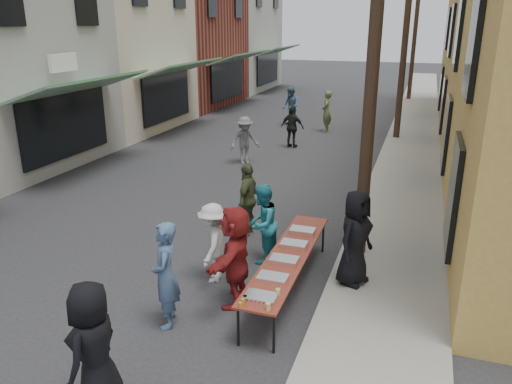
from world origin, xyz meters
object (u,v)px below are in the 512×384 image
Objects in this scene: guest_front_c at (262,224)px; server at (355,238)px; utility_pole_near at (375,40)px; guest_front_a at (94,350)px; serving_table at (288,257)px; utility_pole_mid at (406,30)px; utility_pole_far at (416,27)px; catering_tray_sausage at (261,297)px.

server reaches higher than guest_front_c.
utility_pole_near reaches higher than guest_front_a.
guest_front_c is (-0.85, 1.07, 0.13)m from serving_table.
utility_pole_near is at bearing 153.06° from guest_front_a.
utility_pole_mid reaches higher than guest_front_c.
utility_pole_far reaches higher than guest_front_a.
utility_pole_mid is 18.25m from guest_front_a.
server is (1.13, 2.21, 0.23)m from catering_tray_sausage.
guest_front_a is (-2.60, -5.71, -3.57)m from utility_pole_near.
guest_front_a is at bearing -112.04° from serving_table.
utility_pole_mid is 1.00× the size of utility_pole_far.
server is at bearing 81.96° from guest_front_c.
guest_front_c is (-1.93, -24.89, -3.65)m from utility_pole_far.
serving_table is at bearing -92.38° from utility_pole_far.
utility_pole_near reaches higher than guest_front_c.
guest_front_c is (0.66, 4.81, -0.08)m from guest_front_a.
serving_table is (-1.08, -1.96, -3.79)m from utility_pole_near.
guest_front_a is 1.01× the size of server.
server is (0.05, -13.40, -3.48)m from utility_pole_mid.
utility_pole_mid is 4.84× the size of guest_front_a.
utility_pole_far is at bearing 90.00° from utility_pole_mid.
utility_pole_near is at bearing 73.37° from catering_tray_sausage.
utility_pole_near is 4.89× the size of server.
server is (2.65, 4.31, 0.09)m from guest_front_a.
catering_tray_sausage is at bearing -92.24° from utility_pole_far.
guest_front_a is (-1.52, -3.75, 0.22)m from serving_table.
utility_pole_far reaches higher than serving_table.
serving_table is at bearing 90.00° from catering_tray_sausage.
guest_front_a is at bearing -114.46° from utility_pole_near.
utility_pole_mid is 13.84m from server.
utility_pole_mid reaches higher than catering_tray_sausage.
utility_pole_near reaches higher than server.
utility_pole_near is at bearing 24.22° from server.
catering_tray_sausage is 0.27× the size of server.
utility_pole_mid is at bearing -90.00° from utility_pole_far.
utility_pole_far is 30.03m from guest_front_a.
server reaches higher than catering_tray_sausage.
utility_pole_mid is at bearing 22.38° from server.
server is at bearing 26.52° from serving_table.
guest_front_a is at bearing -94.99° from utility_pole_far.
guest_front_c reaches higher than catering_tray_sausage.
utility_pole_mid is at bearing 177.66° from guest_front_c.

